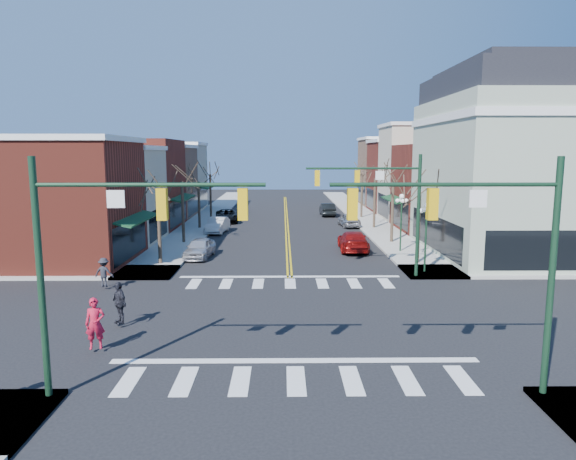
{
  "coord_description": "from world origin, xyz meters",
  "views": [
    {
      "loc": [
        -0.43,
        -21.84,
        7.3
      ],
      "look_at": [
        -0.11,
        7.82,
        2.8
      ],
      "focal_mm": 32.0,
      "sensor_mm": 36.0,
      "label": 1
    }
  ],
  "objects_px": {
    "car_left_mid": "(217,225)",
    "car_left_far": "(227,216)",
    "victorian_corner": "(522,162)",
    "pedestrian_dark_a": "(119,303)",
    "car_right_mid": "(349,220)",
    "pedestrian_dark_b": "(104,272)",
    "car_right_near": "(353,241)",
    "car_right_far": "(327,209)",
    "car_left_near": "(200,248)",
    "lamppost_corner": "(426,225)",
    "lamppost_midblock": "(401,213)",
    "pedestrian_red_a": "(95,323)"
  },
  "relations": [
    {
      "from": "victorian_corner",
      "to": "car_right_mid",
      "type": "height_order",
      "value": "victorian_corner"
    },
    {
      "from": "pedestrian_red_a",
      "to": "pedestrian_dark_a",
      "type": "bearing_deg",
      "value": 75.83
    },
    {
      "from": "lamppost_corner",
      "to": "pedestrian_dark_b",
      "type": "bearing_deg",
      "value": -169.3
    },
    {
      "from": "pedestrian_red_a",
      "to": "car_right_far",
      "type": "bearing_deg",
      "value": 59.43
    },
    {
      "from": "lamppost_corner",
      "to": "pedestrian_dark_b",
      "type": "distance_m",
      "value": 18.63
    },
    {
      "from": "lamppost_midblock",
      "to": "car_left_far",
      "type": "distance_m",
      "value": 22.39
    },
    {
      "from": "victorian_corner",
      "to": "pedestrian_dark_a",
      "type": "height_order",
      "value": "victorian_corner"
    },
    {
      "from": "car_left_far",
      "to": "pedestrian_dark_b",
      "type": "bearing_deg",
      "value": -104.84
    },
    {
      "from": "car_left_near",
      "to": "car_left_mid",
      "type": "bearing_deg",
      "value": 96.6
    },
    {
      "from": "car_left_far",
      "to": "pedestrian_dark_a",
      "type": "bearing_deg",
      "value": -98.74
    },
    {
      "from": "pedestrian_dark_b",
      "to": "car_left_near",
      "type": "bearing_deg",
      "value": -106.9
    },
    {
      "from": "car_left_near",
      "to": "pedestrian_dark_b",
      "type": "height_order",
      "value": "pedestrian_dark_b"
    },
    {
      "from": "car_left_far",
      "to": "lamppost_midblock",
      "type": "bearing_deg",
      "value": -56.32
    },
    {
      "from": "lamppost_corner",
      "to": "car_left_mid",
      "type": "height_order",
      "value": "lamppost_corner"
    },
    {
      "from": "car_right_far",
      "to": "pedestrian_red_a",
      "type": "xyz_separation_m",
      "value": [
        -12.1,
        -41.12,
        0.38
      ]
    },
    {
      "from": "victorian_corner",
      "to": "car_right_far",
      "type": "height_order",
      "value": "victorian_corner"
    },
    {
      "from": "car_left_near",
      "to": "lamppost_corner",
      "type": "bearing_deg",
      "value": -13.12
    },
    {
      "from": "lamppost_corner",
      "to": "car_left_near",
      "type": "distance_m",
      "value": 15.4
    },
    {
      "from": "victorian_corner",
      "to": "pedestrian_dark_b",
      "type": "bearing_deg",
      "value": -160.4
    },
    {
      "from": "car_right_near",
      "to": "victorian_corner",
      "type": "bearing_deg",
      "value": 175.48
    },
    {
      "from": "lamppost_midblock",
      "to": "pedestrian_dark_a",
      "type": "xyz_separation_m",
      "value": [
        -15.5,
        -15.94,
        -1.91
      ]
    },
    {
      "from": "car_left_mid",
      "to": "car_right_near",
      "type": "distance_m",
      "value": 14.27
    },
    {
      "from": "pedestrian_red_a",
      "to": "car_left_near",
      "type": "bearing_deg",
      "value": 72.23
    },
    {
      "from": "car_left_near",
      "to": "car_left_mid",
      "type": "relative_size",
      "value": 0.94
    },
    {
      "from": "car_left_mid",
      "to": "car_left_far",
      "type": "bearing_deg",
      "value": 95.97
    },
    {
      "from": "car_left_far",
      "to": "pedestrian_red_a",
      "type": "height_order",
      "value": "pedestrian_red_a"
    },
    {
      "from": "car_left_near",
      "to": "car_right_near",
      "type": "relative_size",
      "value": 0.79
    },
    {
      "from": "victorian_corner",
      "to": "lamppost_midblock",
      "type": "height_order",
      "value": "victorian_corner"
    },
    {
      "from": "car_left_near",
      "to": "car_right_near",
      "type": "distance_m",
      "value": 11.33
    },
    {
      "from": "lamppost_corner",
      "to": "car_left_far",
      "type": "bearing_deg",
      "value": 121.86
    },
    {
      "from": "lamppost_corner",
      "to": "pedestrian_red_a",
      "type": "xyz_separation_m",
      "value": [
        -15.5,
        -12.23,
        -1.86
      ]
    },
    {
      "from": "car_left_mid",
      "to": "lamppost_corner",
      "type": "bearing_deg",
      "value": -41.3
    },
    {
      "from": "lamppost_midblock",
      "to": "car_left_mid",
      "type": "bearing_deg",
      "value": 146.63
    },
    {
      "from": "pedestrian_red_a",
      "to": "victorian_corner",
      "type": "bearing_deg",
      "value": 23.28
    },
    {
      "from": "victorian_corner",
      "to": "car_left_near",
      "type": "relative_size",
      "value": 3.54
    },
    {
      "from": "car_left_far",
      "to": "car_right_near",
      "type": "height_order",
      "value": "car_right_near"
    },
    {
      "from": "victorian_corner",
      "to": "car_left_mid",
      "type": "distance_m",
      "value": 25.73
    },
    {
      "from": "car_right_mid",
      "to": "pedestrian_dark_b",
      "type": "height_order",
      "value": "pedestrian_dark_b"
    },
    {
      "from": "car_left_mid",
      "to": "car_right_far",
      "type": "height_order",
      "value": "car_right_far"
    },
    {
      "from": "car_right_far",
      "to": "car_left_far",
      "type": "bearing_deg",
      "value": 25.13
    },
    {
      "from": "car_right_near",
      "to": "car_right_far",
      "type": "distance_m",
      "value": 21.54
    },
    {
      "from": "car_left_far",
      "to": "pedestrian_red_a",
      "type": "distance_m",
      "value": 35.62
    },
    {
      "from": "car_right_mid",
      "to": "car_right_far",
      "type": "bearing_deg",
      "value": -88.05
    },
    {
      "from": "car_left_far",
      "to": "car_right_far",
      "type": "relative_size",
      "value": 1.11
    },
    {
      "from": "car_right_near",
      "to": "car_right_far",
      "type": "height_order",
      "value": "car_right_near"
    },
    {
      "from": "lamppost_midblock",
      "to": "pedestrian_dark_a",
      "type": "bearing_deg",
      "value": -134.2
    },
    {
      "from": "car_left_near",
      "to": "car_right_near",
      "type": "xyz_separation_m",
      "value": [
        11.07,
        2.43,
        0.05
      ]
    },
    {
      "from": "car_left_far",
      "to": "pedestrian_red_a",
      "type": "bearing_deg",
      "value": -98.61
    },
    {
      "from": "car_left_near",
      "to": "car_right_far",
      "type": "height_order",
      "value": "car_right_far"
    },
    {
      "from": "car_left_far",
      "to": "pedestrian_dark_b",
      "type": "relative_size",
      "value": 3.1
    }
  ]
}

